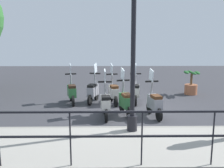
% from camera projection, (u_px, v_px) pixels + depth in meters
% --- Properties ---
extents(ground_plane, '(28.00, 28.00, 0.00)m').
position_uv_depth(ground_plane, '(126.00, 110.00, 8.90)').
color(ground_plane, '#38383D').
extents(promenade_walkway, '(2.20, 20.00, 0.15)m').
position_uv_depth(promenade_walkway, '(135.00, 145.00, 5.79)').
color(promenade_walkway, '#A39E93').
rests_on(promenade_walkway, ground_plane).
extents(fence_railing, '(0.04, 16.03, 1.07)m').
position_uv_depth(fence_railing, '(142.00, 127.00, 4.61)').
color(fence_railing, black).
rests_on(fence_railing, promenade_walkway).
extents(lamp_post_near, '(0.26, 0.90, 4.58)m').
position_uv_depth(lamp_post_near, '(133.00, 52.00, 6.14)').
color(lamp_post_near, black).
rests_on(lamp_post_near, promenade_walkway).
extents(potted_palm, '(1.06, 0.66, 1.05)m').
position_uv_depth(potted_palm, '(191.00, 85.00, 11.26)').
color(potted_palm, '#9E5B3D').
rests_on(potted_palm, ground_plane).
extents(scooter_near_0, '(1.22, 0.49, 1.54)m').
position_uv_depth(scooter_near_0, '(154.00, 103.00, 7.99)').
color(scooter_near_0, black).
rests_on(scooter_near_0, ground_plane).
extents(scooter_near_1, '(1.21, 0.51, 1.54)m').
position_uv_depth(scooter_near_1, '(125.00, 101.00, 8.19)').
color(scooter_near_1, black).
rests_on(scooter_near_1, ground_plane).
extents(scooter_near_2, '(1.23, 0.44, 1.54)m').
position_uv_depth(scooter_near_2, '(105.00, 103.00, 7.90)').
color(scooter_near_2, black).
rests_on(scooter_near_2, ground_plane).
extents(scooter_far_0, '(1.23, 0.44, 1.54)m').
position_uv_depth(scooter_far_0, '(136.00, 91.00, 9.72)').
color(scooter_far_0, black).
rests_on(scooter_far_0, ground_plane).
extents(scooter_far_1, '(1.22, 0.48, 1.54)m').
position_uv_depth(scooter_far_1, '(113.00, 92.00, 9.60)').
color(scooter_far_1, black).
rests_on(scooter_far_1, ground_plane).
extents(scooter_far_2, '(1.21, 0.52, 1.54)m').
position_uv_depth(scooter_far_2, '(93.00, 91.00, 9.80)').
color(scooter_far_2, black).
rests_on(scooter_far_2, ground_plane).
extents(scooter_far_3, '(1.21, 0.51, 1.54)m').
position_uv_depth(scooter_far_3, '(72.00, 91.00, 9.65)').
color(scooter_far_3, black).
rests_on(scooter_far_3, ground_plane).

